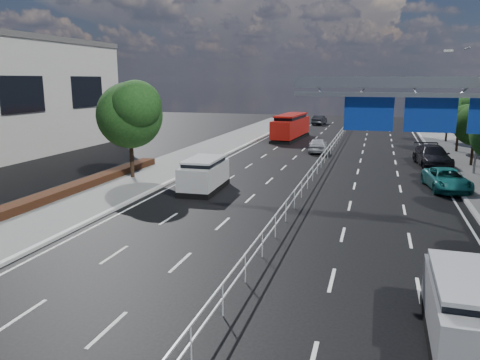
% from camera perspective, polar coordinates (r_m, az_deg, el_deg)
% --- Properties ---
extents(ground, '(160.00, 160.00, 0.00)m').
position_cam_1_polar(ground, '(12.81, -4.52, -19.46)').
color(ground, black).
rests_on(ground, ground).
extents(median_fence, '(0.05, 85.00, 1.02)m').
position_cam_1_polar(median_fence, '(33.48, 9.25, 1.37)').
color(median_fence, silver).
rests_on(median_fence, ground).
extents(overhead_gantry, '(10.24, 0.38, 7.45)m').
position_cam_1_polar(overhead_gantry, '(20.43, 24.35, 8.01)').
color(overhead_gantry, gray).
rests_on(overhead_gantry, ground).
extents(streetlight_far, '(2.78, 2.40, 9.00)m').
position_cam_1_polar(streetlight_far, '(36.78, 26.88, 8.54)').
color(streetlight_far, gray).
rests_on(streetlight_far, ground).
extents(near_tree_back, '(4.84, 4.51, 6.69)m').
position_cam_1_polar(near_tree_back, '(32.39, -13.25, 8.14)').
color(near_tree_back, black).
rests_on(near_tree_back, ground).
extents(far_tree_f, '(3.52, 3.28, 5.02)m').
position_cam_1_polar(far_tree_f, '(40.43, 26.82, 6.31)').
color(far_tree_f, black).
rests_on(far_tree_f, ground).
extents(far_tree_g, '(3.96, 3.69, 5.45)m').
position_cam_1_polar(far_tree_g, '(47.79, 25.30, 7.48)').
color(far_tree_g, black).
rests_on(far_tree_g, ground).
extents(far_tree_h, '(3.41, 3.18, 4.91)m').
position_cam_1_polar(far_tree_h, '(55.22, 24.11, 7.72)').
color(far_tree_h, black).
rests_on(far_tree_h, ground).
extents(white_minivan, '(2.17, 4.69, 2.01)m').
position_cam_1_polar(white_minivan, '(28.77, -4.41, 0.66)').
color(white_minivan, black).
rests_on(white_minivan, ground).
extents(red_bus, '(2.96, 9.66, 2.84)m').
position_cam_1_polar(red_bus, '(53.92, 6.20, 6.54)').
color(red_bus, black).
rests_on(red_bus, ground).
extents(near_car_silver, '(1.97, 4.17, 1.38)m').
position_cam_1_polar(near_car_silver, '(44.53, 9.47, 4.24)').
color(near_car_silver, '#A5A6AC').
rests_on(near_car_silver, ground).
extents(near_car_dark, '(1.92, 4.37, 1.39)m').
position_cam_1_polar(near_car_dark, '(72.33, 9.65, 7.24)').
color(near_car_dark, black).
rests_on(near_car_dark, ground).
extents(silver_minivan, '(1.97, 4.55, 1.88)m').
position_cam_1_polar(silver_minivan, '(13.70, 26.10, -14.12)').
color(silver_minivan, black).
rests_on(silver_minivan, ground).
extents(parked_car_teal, '(2.82, 4.99, 1.32)m').
position_cam_1_polar(parked_car_teal, '(31.55, 23.90, 0.06)').
color(parked_car_teal, '#156162').
rests_on(parked_car_teal, ground).
extents(parked_car_dark, '(2.93, 5.79, 1.61)m').
position_cam_1_polar(parked_car_dark, '(39.88, 22.41, 2.74)').
color(parked_car_dark, black).
rests_on(parked_car_dark, ground).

